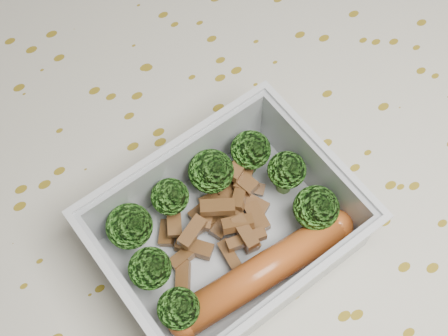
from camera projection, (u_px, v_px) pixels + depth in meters
dining_table at (232, 228)px, 0.55m from camera, size 1.40×0.90×0.75m
tablecloth at (233, 206)px, 0.50m from camera, size 1.46×0.96×0.19m
lunch_container at (227, 235)px, 0.43m from camera, size 0.18×0.15×0.06m
broccoli_florets at (214, 209)px, 0.43m from camera, size 0.15×0.10×0.04m
meat_pile at (223, 215)px, 0.44m from camera, size 0.10×0.07×0.03m
sausage at (263, 272)px, 0.42m from camera, size 0.15×0.03×0.02m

